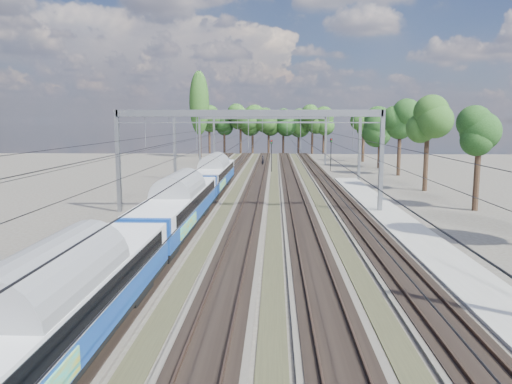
{
  "coord_description": "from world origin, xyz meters",
  "views": [
    {
      "loc": [
        2.31,
        -13.32,
        8.03
      ],
      "look_at": [
        0.92,
        23.34,
        2.8
      ],
      "focal_mm": 35.0,
      "sensor_mm": 36.0,
      "label": 1
    }
  ],
  "objects_px": {
    "emu_train": "(178,200)",
    "signal_far": "(331,150)",
    "worker": "(263,160)",
    "signal_near": "(271,152)"
  },
  "relations": [
    {
      "from": "signal_far",
      "to": "emu_train",
      "type": "bearing_deg",
      "value": -130.62
    },
    {
      "from": "signal_near",
      "to": "emu_train",
      "type": "bearing_deg",
      "value": -110.89
    },
    {
      "from": "worker",
      "to": "signal_far",
      "type": "height_order",
      "value": "signal_far"
    },
    {
      "from": "emu_train",
      "to": "signal_far",
      "type": "distance_m",
      "value": 49.31
    },
    {
      "from": "emu_train",
      "to": "signal_far",
      "type": "relative_size",
      "value": 11.73
    },
    {
      "from": "emu_train",
      "to": "signal_near",
      "type": "bearing_deg",
      "value": 82.04
    },
    {
      "from": "emu_train",
      "to": "worker",
      "type": "height_order",
      "value": "emu_train"
    },
    {
      "from": "emu_train",
      "to": "signal_far",
      "type": "xyz_separation_m",
      "value": [
        15.89,
        46.67,
        0.82
      ]
    },
    {
      "from": "emu_train",
      "to": "worker",
      "type": "bearing_deg",
      "value": 85.22
    },
    {
      "from": "signal_near",
      "to": "signal_far",
      "type": "xyz_separation_m",
      "value": [
        9.63,
        1.96,
        0.12
      ]
    }
  ]
}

